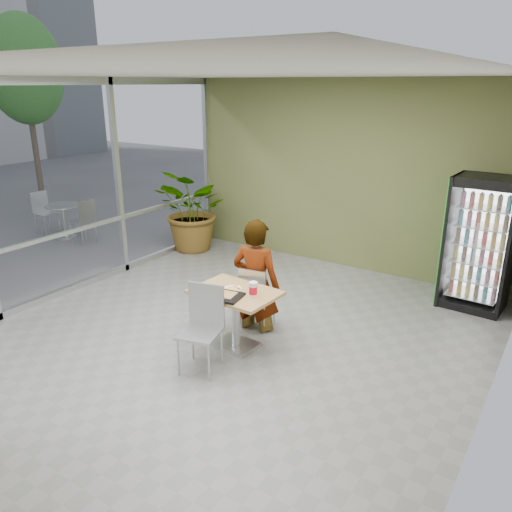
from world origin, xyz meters
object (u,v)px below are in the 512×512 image
Objects in this scene: soda_cup at (253,290)px; potted_plant at (195,210)px; seated_woman at (256,285)px; chair_near at (203,320)px; beverage_fridge at (480,244)px; cafeteria_tray at (222,296)px; dining_table at (236,307)px; chair_far at (255,293)px.

soda_cup is 0.11× the size of potted_plant.
soda_cup is (0.35, -0.59, 0.24)m from seated_woman.
chair_near is 4.12m from beverage_fridge.
dining_table is at bearing 82.82° from cafeteria_tray.
soda_cup is at bearing -40.41° from potted_plant.
cafeteria_tray is at bearing 85.37° from chair_far.
soda_cup is (0.27, -0.02, 0.30)m from dining_table.
dining_table is 0.55× the size of beverage_fridge.
dining_table is 3.92m from potted_plant.
chair_far is at bearing -130.83° from beverage_fridge.
seated_woman is at bearing -36.72° from potted_plant.
cafeteria_tray is at bearing 86.09° from seated_woman.
seated_woman reaches higher than dining_table.
chair_far is at bearing 99.61° from seated_woman.
beverage_fridge reaches higher than dining_table.
seated_woman is at bearing 76.68° from chair_near.
chair_near reaches higher than cafeteria_tray.
potted_plant is (-5.05, -0.23, -0.16)m from beverage_fridge.
chair_far reaches higher than cafeteria_tray.
potted_plant reaches higher than chair_near.
chair_near is at bearing -119.99° from beverage_fridge.
seated_woman is at bearing -131.48° from beverage_fridge.
dining_table is 1.06× the size of chair_near.
chair_near is 5.53× the size of soda_cup.
seated_woman is 10.11× the size of soda_cup.
potted_plant is at bearing 137.21° from dining_table.
seated_woman is (-0.03, 1.13, 0.02)m from chair_near.
dining_table is at bearing 69.60° from chair_near.
dining_table is 0.66× the size of potted_plant.
dining_table is 0.32m from cafeteria_tray.
cafeteria_tray is (-0.03, -0.22, 0.23)m from dining_table.
dining_table is at bearing -124.07° from beverage_fridge.
chair_far is 3.52m from potted_plant.
seated_woman is 0.82m from cafeteria_tray.
chair_near is 2.15× the size of cafeteria_tray.
soda_cup is at bearing 35.15° from cafeteria_tray.
beverage_fridge is 1.20× the size of potted_plant.
chair_near is (-0.05, -0.56, 0.04)m from dining_table.
potted_plant is at bearing 116.30° from chair_near.
chair_far is 1.88× the size of cafeteria_tray.
dining_table is at bearing 89.72° from chair_far.
potted_plant reaches higher than soda_cup.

